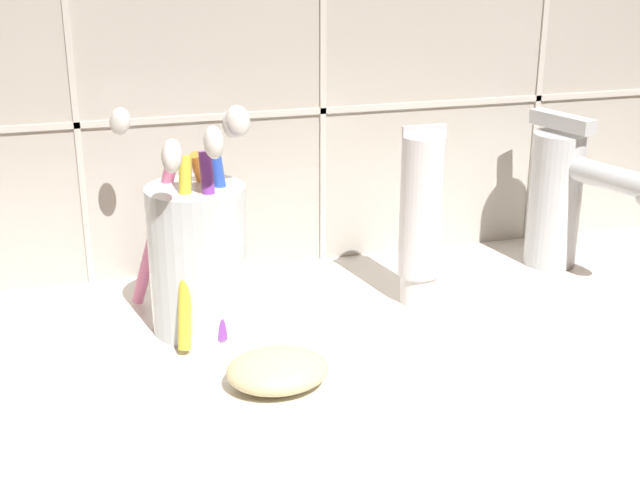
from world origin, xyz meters
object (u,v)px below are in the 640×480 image
Objects in this scene: sink_faucet at (562,194)px; soap_bar at (278,370)px; toothbrush_cup at (198,252)px; toothpaste_tube at (421,217)px.

soap_bar is at bearing -83.00° from sink_faucet.
toothbrush_cup is at bearing 109.21° from soap_bar.
toothbrush_cup reaches higher than soap_bar.
toothpaste_tube is 14.91cm from sink_faucet.
toothpaste_tube is 17.88cm from soap_bar.
soap_bar is (3.49, -10.02, -4.79)cm from toothbrush_cup.
toothbrush_cup is 31.71cm from sink_faucet.
toothbrush_cup is 17.12cm from toothpaste_tube.
soap_bar is at bearing -70.79° from toothbrush_cup.
soap_bar is (-13.60, -9.99, -5.92)cm from toothpaste_tube.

